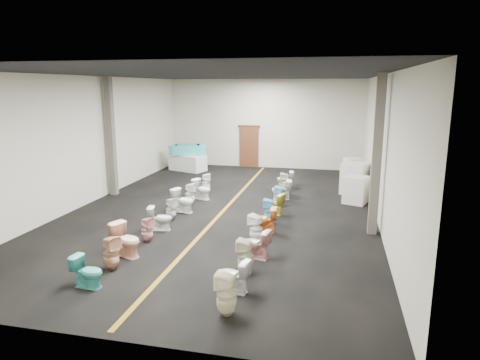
% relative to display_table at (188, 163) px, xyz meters
% --- Properties ---
extents(floor, '(16.00, 16.00, 0.00)m').
position_rel_display_table_xyz_m(floor, '(3.58, -6.24, -0.40)').
color(floor, black).
rests_on(floor, ground).
extents(ceiling, '(16.00, 16.00, 0.00)m').
position_rel_display_table_xyz_m(ceiling, '(3.58, -6.24, 4.10)').
color(ceiling, black).
rests_on(ceiling, ground).
extents(wall_back, '(10.00, 0.00, 10.00)m').
position_rel_display_table_xyz_m(wall_back, '(3.58, 1.76, 1.85)').
color(wall_back, beige).
rests_on(wall_back, ground).
extents(wall_front, '(10.00, 0.00, 10.00)m').
position_rel_display_table_xyz_m(wall_front, '(3.58, -14.24, 1.85)').
color(wall_front, beige).
rests_on(wall_front, ground).
extents(wall_left, '(0.00, 16.00, 16.00)m').
position_rel_display_table_xyz_m(wall_left, '(-1.42, -6.24, 1.85)').
color(wall_left, beige).
rests_on(wall_left, ground).
extents(wall_right, '(0.00, 16.00, 16.00)m').
position_rel_display_table_xyz_m(wall_right, '(8.58, -6.24, 1.85)').
color(wall_right, beige).
rests_on(wall_right, ground).
extents(aisle_stripe, '(0.12, 15.60, 0.01)m').
position_rel_display_table_xyz_m(aisle_stripe, '(3.58, -6.24, -0.39)').
color(aisle_stripe, '#8D6414').
rests_on(aisle_stripe, floor).
extents(back_door, '(1.00, 0.10, 2.10)m').
position_rel_display_table_xyz_m(back_door, '(2.78, 1.70, 0.65)').
color(back_door, '#562D19').
rests_on(back_door, floor).
extents(door_frame, '(1.15, 0.08, 0.10)m').
position_rel_display_table_xyz_m(door_frame, '(2.78, 1.71, 1.72)').
color(door_frame, '#331C11').
rests_on(door_frame, back_door).
extents(column_left, '(0.25, 0.25, 4.50)m').
position_rel_display_table_xyz_m(column_left, '(-1.17, -5.24, 1.85)').
color(column_left, '#59544C').
rests_on(column_left, floor).
extents(column_right, '(0.25, 0.25, 4.50)m').
position_rel_display_table_xyz_m(column_right, '(8.33, -7.74, 1.85)').
color(column_right, '#59544C').
rests_on(column_right, floor).
extents(display_table, '(1.98, 1.46, 0.79)m').
position_rel_display_table_xyz_m(display_table, '(0.00, 0.00, 0.00)').
color(display_table, white).
rests_on(display_table, floor).
extents(bathtub, '(1.81, 1.00, 0.55)m').
position_rel_display_table_xyz_m(bathtub, '(-0.00, 0.00, 0.67)').
color(bathtub, '#42BBBE').
rests_on(bathtub, display_table).
extents(appliance_crate_a, '(0.98, 0.98, 0.98)m').
position_rel_display_table_xyz_m(appliance_crate_a, '(7.98, -4.49, 0.09)').
color(appliance_crate_a, silver).
rests_on(appliance_crate_a, floor).
extents(appliance_crate_b, '(1.16, 1.16, 1.23)m').
position_rel_display_table_xyz_m(appliance_crate_b, '(7.98, -3.07, 0.22)').
color(appliance_crate_b, silver).
rests_on(appliance_crate_b, floor).
extents(appliance_crate_c, '(0.84, 0.84, 0.90)m').
position_rel_display_table_xyz_m(appliance_crate_c, '(7.98, -1.45, 0.06)').
color(appliance_crate_c, silver).
rests_on(appliance_crate_c, floor).
extents(appliance_crate_d, '(0.86, 0.86, 0.99)m').
position_rel_display_table_xyz_m(appliance_crate_d, '(7.98, -0.47, 0.10)').
color(appliance_crate_d, silver).
rests_on(appliance_crate_d, floor).
extents(toilet_left_0, '(0.70, 0.44, 0.69)m').
position_rel_display_table_xyz_m(toilet_left_0, '(2.28, -12.59, -0.05)').
color(toilet_left_0, '#41B1A6').
rests_on(toilet_left_0, floor).
extents(toilet_left_1, '(0.49, 0.49, 0.82)m').
position_rel_display_table_xyz_m(toilet_left_1, '(2.31, -11.68, 0.01)').
color(toilet_left_1, tan).
rests_on(toilet_left_1, floor).
extents(toilet_left_2, '(0.94, 0.74, 0.84)m').
position_rel_display_table_xyz_m(toilet_left_2, '(2.26, -10.85, 0.02)').
color(toilet_left_2, '#FFBB9C').
rests_on(toilet_left_2, floor).
extents(toilet_left_3, '(0.40, 0.39, 0.70)m').
position_rel_display_table_xyz_m(toilet_left_3, '(2.33, -9.83, -0.05)').
color(toilet_left_3, '#D99A98').
rests_on(toilet_left_3, floor).
extents(toilet_left_4, '(0.75, 0.51, 0.71)m').
position_rel_display_table_xyz_m(toilet_left_4, '(2.28, -8.81, -0.04)').
color(toilet_left_4, silver).
rests_on(toilet_left_4, floor).
extents(toilet_left_5, '(0.43, 0.43, 0.72)m').
position_rel_display_table_xyz_m(toilet_left_5, '(2.24, -7.85, -0.04)').
color(toilet_left_5, silver).
rests_on(toilet_left_5, floor).
extents(toilet_left_6, '(0.86, 0.62, 0.79)m').
position_rel_display_table_xyz_m(toilet_left_6, '(2.31, -6.93, -0.00)').
color(toilet_left_6, white).
rests_on(toilet_left_6, floor).
extents(toilet_left_7, '(0.37, 0.37, 0.79)m').
position_rel_display_table_xyz_m(toilet_left_7, '(2.22, -6.02, -0.00)').
color(toilet_left_7, white).
rests_on(toilet_left_7, floor).
extents(toilet_left_8, '(0.83, 0.65, 0.75)m').
position_rel_display_table_xyz_m(toilet_left_8, '(2.40, -5.16, -0.02)').
color(toilet_left_8, white).
rests_on(toilet_left_8, floor).
extents(toilet_left_9, '(0.41, 0.41, 0.77)m').
position_rel_display_table_xyz_m(toilet_left_9, '(2.23, -4.15, -0.01)').
color(toilet_left_9, white).
rests_on(toilet_left_9, floor).
extents(toilet_right_0, '(0.40, 0.40, 0.84)m').
position_rel_display_table_xyz_m(toilet_right_0, '(5.40, -13.04, 0.03)').
color(toilet_right_0, beige).
rests_on(toilet_right_0, floor).
extents(toilet_right_1, '(0.75, 0.51, 0.71)m').
position_rel_display_table_xyz_m(toilet_right_1, '(5.29, -12.13, -0.04)').
color(toilet_right_1, white).
rests_on(toilet_right_1, floor).
extents(toilet_right_2, '(0.41, 0.40, 0.80)m').
position_rel_display_table_xyz_m(toilet_right_2, '(5.35, -11.17, 0.00)').
color(toilet_right_2, beige).
rests_on(toilet_right_2, floor).
extents(toilet_right_3, '(0.78, 0.53, 0.73)m').
position_rel_display_table_xyz_m(toilet_right_3, '(5.41, -10.28, -0.03)').
color(toilet_right_3, pink).
rests_on(toilet_right_3, floor).
extents(toilet_right_4, '(0.48, 0.47, 0.80)m').
position_rel_display_table_xyz_m(toilet_right_4, '(5.23, -9.27, 0.00)').
color(toilet_right_4, white).
rests_on(toilet_right_4, floor).
extents(toilet_right_5, '(0.78, 0.49, 0.75)m').
position_rel_display_table_xyz_m(toilet_right_5, '(5.29, -8.36, -0.02)').
color(toilet_right_5, orange).
rests_on(toilet_right_5, floor).
extents(toilet_right_6, '(0.37, 0.36, 0.77)m').
position_rel_display_table_xyz_m(toilet_right_6, '(5.31, -7.47, -0.01)').
color(toilet_right_6, '#6EC4EA').
rests_on(toilet_right_6, floor).
extents(toilet_right_7, '(0.79, 0.59, 0.72)m').
position_rel_display_table_xyz_m(toilet_right_7, '(5.29, -6.53, -0.04)').
color(toilet_right_7, gold).
rests_on(toilet_right_7, floor).
extents(toilet_right_8, '(0.42, 0.41, 0.72)m').
position_rel_display_table_xyz_m(toilet_right_8, '(5.37, -5.51, -0.03)').
color(toilet_right_8, '#78C5E8').
rests_on(toilet_right_8, floor).
extents(toilet_right_9, '(0.81, 0.61, 0.74)m').
position_rel_display_table_xyz_m(toilet_right_9, '(5.31, -4.58, -0.03)').
color(toilet_right_9, silver).
rests_on(toilet_right_9, floor).
extents(toilet_right_10, '(0.38, 0.37, 0.81)m').
position_rel_display_table_xyz_m(toilet_right_10, '(5.32, -3.54, 0.01)').
color(toilet_right_10, beige).
rests_on(toilet_right_10, floor).
extents(toilet_right_11, '(0.75, 0.52, 0.70)m').
position_rel_display_table_xyz_m(toilet_right_11, '(5.21, -2.63, -0.05)').
color(toilet_right_11, white).
rests_on(toilet_right_11, floor).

